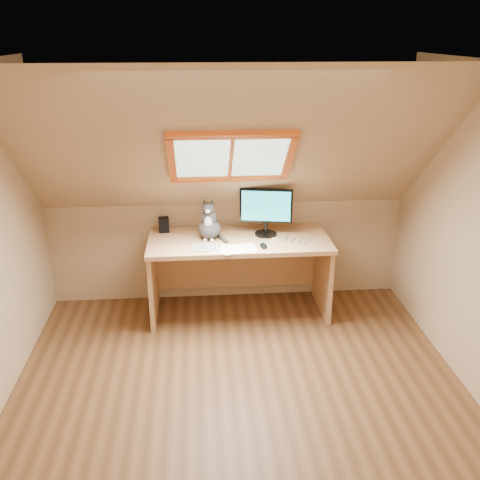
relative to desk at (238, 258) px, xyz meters
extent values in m
plane|color=brown|center=(-0.09, -1.45, -0.54)|extent=(3.50, 3.50, 0.00)
cube|color=tan|center=(-0.09, -3.20, 0.66)|extent=(3.50, 0.02, 2.40)
cube|color=tan|center=(-0.09, 0.30, -0.04)|extent=(3.50, 0.02, 1.00)
cube|color=silver|center=(-0.09, -2.23, 1.86)|extent=(3.50, 1.95, 0.02)
cube|color=tan|center=(-0.09, -0.48, 1.16)|extent=(3.50, 1.56, 1.41)
cube|color=#B2E0CC|center=(-0.09, -0.40, 1.09)|extent=(0.90, 0.53, 0.48)
cube|color=#D85B14|center=(-0.09, -0.40, 1.09)|extent=(1.02, 0.64, 0.59)
cube|color=tan|center=(0.00, -0.07, 0.21)|extent=(1.69, 0.74, 0.04)
cube|color=tan|center=(-0.82, -0.07, -0.18)|extent=(0.04, 0.67, 0.73)
cube|color=tan|center=(0.82, -0.07, -0.18)|extent=(0.04, 0.67, 0.73)
cube|color=tan|center=(0.00, 0.27, -0.18)|extent=(1.59, 0.03, 0.51)
cylinder|color=black|center=(0.26, 0.01, 0.24)|extent=(0.21, 0.21, 0.02)
cylinder|color=black|center=(0.26, 0.01, 0.31)|extent=(0.03, 0.03, 0.11)
cube|color=black|center=(0.26, 0.01, 0.52)|extent=(0.49, 0.13, 0.32)
cube|color=#0F7ADF|center=(0.26, -0.02, 0.52)|extent=(0.45, 0.09, 0.28)
ellipsoid|color=#3C3835|center=(-0.27, -0.02, 0.32)|extent=(0.24, 0.28, 0.19)
ellipsoid|color=#3C3835|center=(-0.28, -0.04, 0.43)|extent=(0.16, 0.16, 0.20)
ellipsoid|color=silver|center=(-0.28, -0.10, 0.41)|extent=(0.07, 0.05, 0.12)
ellipsoid|color=#3C3835|center=(-0.28, -0.08, 0.54)|extent=(0.12, 0.11, 0.10)
sphere|color=silver|center=(-0.29, -0.13, 0.53)|extent=(0.04, 0.04, 0.04)
cone|color=#3C3835|center=(-0.31, -0.06, 0.60)|extent=(0.06, 0.06, 0.07)
cone|color=#3C3835|center=(-0.24, -0.07, 0.60)|extent=(0.06, 0.06, 0.07)
cube|color=black|center=(-0.70, 0.18, 0.30)|extent=(0.11, 0.11, 0.14)
cube|color=#B2B2B7|center=(-0.31, -0.28, 0.24)|extent=(0.28, 0.22, 0.01)
ellipsoid|color=black|center=(0.20, -0.30, 0.25)|extent=(0.08, 0.12, 0.03)
cube|color=white|center=(-0.07, -0.33, 0.23)|extent=(0.33, 0.27, 0.00)
cube|color=white|center=(-0.07, -0.33, 0.23)|extent=(0.32, 0.24, 0.00)
cube|color=white|center=(-0.07, -0.33, 0.24)|extent=(0.35, 0.30, 0.00)
camera|label=1|loc=(-0.37, -4.69, 2.04)|focal=40.00mm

